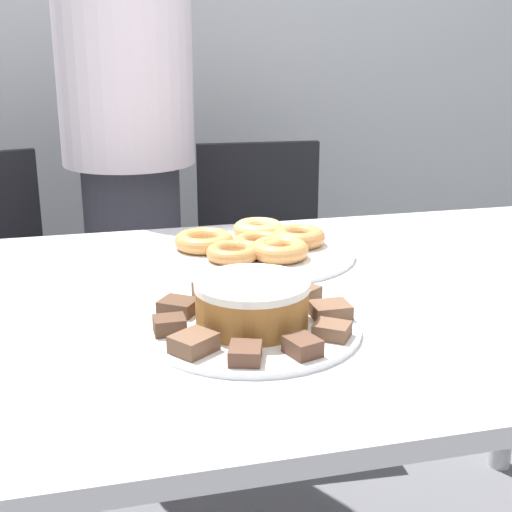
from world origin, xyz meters
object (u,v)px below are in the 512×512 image
Objects in this scene: plate_cake at (252,328)px; plate_donuts at (259,253)px; person_standing at (129,145)px; office_chair_right at (267,294)px; frosted_cake at (252,303)px.

plate_cake is 0.85× the size of plate_donuts.
person_standing is 1.97× the size of office_chair_right.
plate_cake is at bearing -102.46° from office_chair_right.
plate_donuts is (0.21, -0.64, -0.14)m from person_standing.
office_chair_right is 1.17m from plate_cake.
frosted_cake is (-0.31, -1.07, 0.40)m from office_chair_right.
office_chair_right reaches higher than frosted_cake.
office_chair_right is at bearing 73.83° from plate_cake.
plate_cake is 1.90× the size of frosted_cake.
frosted_cake is (-0.00, 0.00, 0.04)m from plate_cake.
office_chair_right is 4.90× the size of frosted_cake.
person_standing is 1.03m from frosted_cake.
person_standing is at bearing 95.78° from plate_cake.
person_standing is 0.65m from office_chair_right.
person_standing is 5.09× the size of plate_cake.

